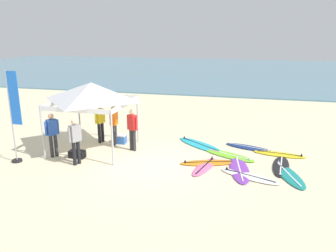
{
  "coord_description": "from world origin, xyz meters",
  "views": [
    {
      "loc": [
        3.24,
        -10.64,
        4.6
      ],
      "look_at": [
        0.2,
        1.73,
        1.0
      ],
      "focal_mm": 35.3,
      "sensor_mm": 36.0,
      "label": 1
    }
  ],
  "objects_px": {
    "surfboard_teal": "(289,175)",
    "gear_bag_near_tent": "(77,154)",
    "surfboard_pink": "(205,167)",
    "surfboard_purple": "(239,169)",
    "banner_flag": "(15,121)",
    "canopy_tent": "(92,92)",
    "surfboard_cyan": "(200,145)",
    "person_orange": "(114,122)",
    "cooler_box": "(120,139)",
    "surfboard_white": "(250,176)",
    "surfboard_lime": "(229,155)",
    "person_yellow": "(100,120)",
    "surfboard_yellow": "(280,154)",
    "person_grey": "(75,138)",
    "person_blue": "(52,132)",
    "person_red": "(132,127)",
    "surfboard_orange": "(208,163)",
    "surfboard_navy": "(249,147)",
    "surfboard_black": "(281,166)"
  },
  "relations": [
    {
      "from": "canopy_tent",
      "to": "surfboard_cyan",
      "type": "relative_size",
      "value": 1.21
    },
    {
      "from": "person_grey",
      "to": "cooler_box",
      "type": "distance_m",
      "value": 2.8
    },
    {
      "from": "canopy_tent",
      "to": "surfboard_purple",
      "type": "height_order",
      "value": "canopy_tent"
    },
    {
      "from": "person_red",
      "to": "surfboard_navy",
      "type": "bearing_deg",
      "value": 16.79
    },
    {
      "from": "surfboard_white",
      "to": "banner_flag",
      "type": "height_order",
      "value": "banner_flag"
    },
    {
      "from": "canopy_tent",
      "to": "surfboard_navy",
      "type": "bearing_deg",
      "value": 14.87
    },
    {
      "from": "surfboard_lime",
      "to": "banner_flag",
      "type": "relative_size",
      "value": 0.65
    },
    {
      "from": "canopy_tent",
      "to": "person_orange",
      "type": "bearing_deg",
      "value": 52.4
    },
    {
      "from": "surfboard_pink",
      "to": "banner_flag",
      "type": "distance_m",
      "value": 6.98
    },
    {
      "from": "surfboard_white",
      "to": "cooler_box",
      "type": "xyz_separation_m",
      "value": [
        -5.46,
        2.27,
        0.16
      ]
    },
    {
      "from": "canopy_tent",
      "to": "cooler_box",
      "type": "bearing_deg",
      "value": 53.57
    },
    {
      "from": "surfboard_cyan",
      "to": "gear_bag_near_tent",
      "type": "height_order",
      "value": "gear_bag_near_tent"
    },
    {
      "from": "person_blue",
      "to": "person_red",
      "type": "bearing_deg",
      "value": 27.11
    },
    {
      "from": "canopy_tent",
      "to": "surfboard_orange",
      "type": "distance_m",
      "value": 5.27
    },
    {
      "from": "surfboard_cyan",
      "to": "surfboard_navy",
      "type": "relative_size",
      "value": 1.19
    },
    {
      "from": "surfboard_yellow",
      "to": "surfboard_black",
      "type": "xyz_separation_m",
      "value": [
        -0.04,
        -1.25,
        -0.0
      ]
    },
    {
      "from": "person_orange",
      "to": "cooler_box",
      "type": "distance_m",
      "value": 0.84
    },
    {
      "from": "surfboard_black",
      "to": "person_red",
      "type": "xyz_separation_m",
      "value": [
        -5.71,
        0.39,
        0.95
      ]
    },
    {
      "from": "surfboard_teal",
      "to": "surfboard_black",
      "type": "bearing_deg",
      "value": 104.72
    },
    {
      "from": "surfboard_cyan",
      "to": "surfboard_pink",
      "type": "bearing_deg",
      "value": -77.67
    },
    {
      "from": "surfboard_white",
      "to": "banner_flag",
      "type": "relative_size",
      "value": 0.62
    },
    {
      "from": "surfboard_black",
      "to": "surfboard_white",
      "type": "bearing_deg",
      "value": -133.08
    },
    {
      "from": "surfboard_cyan",
      "to": "surfboard_teal",
      "type": "relative_size",
      "value": 1.03
    },
    {
      "from": "canopy_tent",
      "to": "surfboard_purple",
      "type": "distance_m",
      "value": 6.34
    },
    {
      "from": "canopy_tent",
      "to": "person_red",
      "type": "bearing_deg",
      "value": 9.04
    },
    {
      "from": "surfboard_cyan",
      "to": "person_yellow",
      "type": "distance_m",
      "value": 4.4
    },
    {
      "from": "surfboard_white",
      "to": "person_yellow",
      "type": "xyz_separation_m",
      "value": [
        -6.31,
        2.19,
        0.95
      ]
    },
    {
      "from": "surfboard_pink",
      "to": "person_orange",
      "type": "xyz_separation_m",
      "value": [
        -4.06,
        1.57,
        0.95
      ]
    },
    {
      "from": "person_grey",
      "to": "surfboard_purple",
      "type": "bearing_deg",
      "value": 8.34
    },
    {
      "from": "canopy_tent",
      "to": "surfboard_lime",
      "type": "xyz_separation_m",
      "value": [
        5.39,
        0.52,
        -2.35
      ]
    },
    {
      "from": "surfboard_purple",
      "to": "person_orange",
      "type": "relative_size",
      "value": 1.43
    },
    {
      "from": "person_yellow",
      "to": "person_blue",
      "type": "distance_m",
      "value": 2.27
    },
    {
      "from": "surfboard_white",
      "to": "cooler_box",
      "type": "bearing_deg",
      "value": 157.41
    },
    {
      "from": "surfboard_white",
      "to": "surfboard_pink",
      "type": "height_order",
      "value": "same"
    },
    {
      "from": "person_grey",
      "to": "surfboard_orange",
      "type": "bearing_deg",
      "value": 14.55
    },
    {
      "from": "canopy_tent",
      "to": "person_blue",
      "type": "height_order",
      "value": "canopy_tent"
    },
    {
      "from": "surfboard_purple",
      "to": "surfboard_yellow",
      "type": "bearing_deg",
      "value": 52.18
    },
    {
      "from": "surfboard_yellow",
      "to": "surfboard_white",
      "type": "relative_size",
      "value": 0.95
    },
    {
      "from": "surfboard_lime",
      "to": "surfboard_navy",
      "type": "xyz_separation_m",
      "value": [
        0.74,
        1.11,
        0.0
      ]
    },
    {
      "from": "surfboard_black",
      "to": "person_grey",
      "type": "relative_size",
      "value": 1.22
    },
    {
      "from": "surfboard_lime",
      "to": "person_blue",
      "type": "height_order",
      "value": "person_blue"
    },
    {
      "from": "gear_bag_near_tent",
      "to": "surfboard_cyan",
      "type": "bearing_deg",
      "value": 29.73
    },
    {
      "from": "surfboard_pink",
      "to": "surfboard_purple",
      "type": "relative_size",
      "value": 0.78
    },
    {
      "from": "surfboard_lime",
      "to": "surfboard_white",
      "type": "xyz_separation_m",
      "value": [
        0.79,
        -1.82,
        0.0
      ]
    },
    {
      "from": "surfboard_teal",
      "to": "gear_bag_near_tent",
      "type": "bearing_deg",
      "value": -178.69
    },
    {
      "from": "surfboard_yellow",
      "to": "surfboard_orange",
      "type": "xyz_separation_m",
      "value": [
        -2.61,
        -1.54,
        -0.0
      ]
    },
    {
      "from": "canopy_tent",
      "to": "surfboard_pink",
      "type": "height_order",
      "value": "canopy_tent"
    },
    {
      "from": "surfboard_yellow",
      "to": "gear_bag_near_tent",
      "type": "relative_size",
      "value": 3.36
    },
    {
      "from": "surfboard_orange",
      "to": "cooler_box",
      "type": "height_order",
      "value": "cooler_box"
    },
    {
      "from": "surfboard_teal",
      "to": "person_grey",
      "type": "distance_m",
      "value": 7.47
    }
  ]
}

